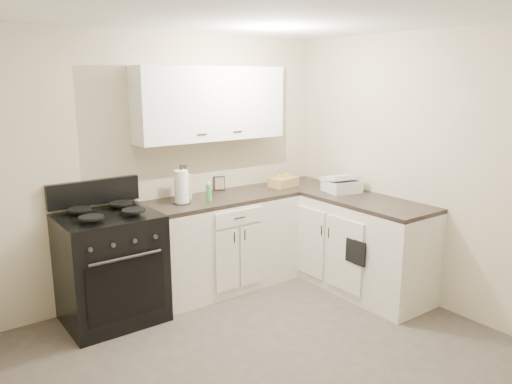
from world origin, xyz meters
TOP-DOWN VIEW (x-y plane):
  - floor at (0.00, 0.00)m, footprint 3.60×3.60m
  - ceiling at (0.00, 0.00)m, footprint 3.60×3.60m
  - wall_back at (0.00, 1.80)m, footprint 3.60×0.00m
  - wall_right at (1.80, 0.00)m, footprint 0.00×3.60m
  - base_cabinets_back at (0.43, 1.50)m, footprint 1.55×0.60m
  - base_cabinets_right at (1.50, 0.85)m, footprint 0.60×1.90m
  - countertop_back at (0.43, 1.50)m, footprint 1.55×0.60m
  - countertop_right at (1.50, 0.85)m, footprint 0.60×1.90m
  - upper_cabinets at (0.43, 1.65)m, footprint 1.55×0.30m
  - stove at (-0.73, 1.48)m, footprint 0.81×0.69m
  - knife_block at (0.08, 1.61)m, footprint 0.14×0.14m
  - paper_towel at (-0.01, 1.50)m, footprint 0.15×0.15m
  - soap_bottle at (0.25, 1.43)m, footprint 0.07×0.07m
  - picture_frame at (0.57, 1.76)m, footprint 0.12×0.08m
  - wicker_basket at (1.23, 1.51)m, footprint 0.32×0.24m
  - countertop_grill at (1.55, 0.96)m, footprint 0.38×0.36m
  - oven_mitt_near at (1.18, 0.35)m, footprint 0.02×0.13m
  - oven_mitt_far at (1.18, 0.45)m, footprint 0.02×0.13m

SIDE VIEW (x-z plane):
  - floor at x=0.00m, z-range 0.00..0.00m
  - base_cabinets_back at x=0.43m, z-range 0.00..0.90m
  - base_cabinets_right at x=1.50m, z-range 0.00..0.90m
  - stove at x=-0.73m, z-range -0.03..0.95m
  - oven_mitt_far at x=1.18m, z-range 0.41..0.64m
  - oven_mitt_near at x=1.18m, z-range 0.41..0.64m
  - countertop_back at x=0.43m, z-range 0.90..0.94m
  - countertop_right at x=1.50m, z-range 0.90..0.94m
  - wicker_basket at x=1.23m, z-range 0.94..1.04m
  - countertop_grill at x=1.55m, z-range 0.94..1.06m
  - picture_frame at x=0.57m, z-range 0.94..1.09m
  - soap_bottle at x=0.25m, z-range 0.94..1.10m
  - knife_block at x=0.08m, z-range 0.94..1.19m
  - paper_towel at x=-0.01m, z-range 0.94..1.25m
  - wall_back at x=0.00m, z-range -0.55..3.05m
  - wall_right at x=1.80m, z-range -0.55..3.05m
  - upper_cabinets at x=0.43m, z-range 1.49..2.19m
  - ceiling at x=0.00m, z-range 2.50..2.50m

